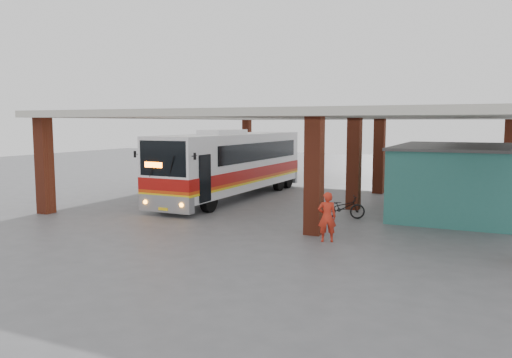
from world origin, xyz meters
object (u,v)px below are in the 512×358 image
object	(u,v)px
motorcycle	(343,207)
red_chair	(390,197)
pedestrian	(327,217)
coach_bus	(232,164)

from	to	relation	value
motorcycle	red_chair	bearing A→B (deg)	-36.77
pedestrian	red_chair	bearing A→B (deg)	-115.87
coach_bus	motorcycle	xyz separation A→B (m)	(7.12, -3.39, -1.37)
coach_bus	pedestrian	size ratio (longest dim) A/B	7.39
pedestrian	red_chair	size ratio (longest dim) A/B	2.46
motorcycle	pedestrian	xyz separation A→B (m)	(0.60, -4.31, 0.38)
pedestrian	red_chair	xyz separation A→B (m)	(0.50, 9.50, -0.55)
coach_bus	pedestrian	world-z (taller)	coach_bus
coach_bus	red_chair	distance (m)	8.56
coach_bus	red_chair	bearing A→B (deg)	13.09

